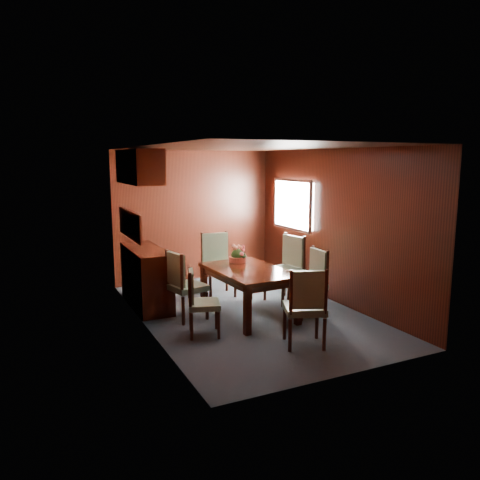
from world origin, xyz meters
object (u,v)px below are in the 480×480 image
sideboard (146,277)px  chair_right_near (312,278)px  chair_left_near (199,299)px  chair_head (306,303)px  dining_table (248,275)px  flower_centerpiece (238,253)px

sideboard → chair_right_near: 2.52m
sideboard → chair_left_near: (0.30, -1.50, 0.03)m
chair_right_near → chair_head: chair_head is taller
dining_table → flower_centerpiece: flower_centerpiece is taller
dining_table → chair_right_near: size_ratio=1.55×
flower_centerpiece → sideboard: bearing=155.1°
sideboard → chair_head: chair_head is taller
chair_head → flower_centerpiece: bearing=112.3°
sideboard → chair_head: 2.76m
chair_head → flower_centerpiece: size_ratio=3.46×
chair_right_near → flower_centerpiece: chair_right_near is taller
chair_right_near → flower_centerpiece: 1.19m
chair_head → dining_table: bearing=115.2°
dining_table → chair_right_near: bearing=-27.3°
chair_left_near → flower_centerpiece: (0.98, 0.91, 0.34)m
chair_left_near → chair_head: bearing=64.8°
sideboard → dining_table: bearing=-41.7°
sideboard → chair_right_near: chair_right_near is taller
sideboard → dining_table: 1.63m
sideboard → chair_head: (1.30, -2.44, 0.10)m
sideboard → chair_right_near: size_ratio=1.44×
sideboard → flower_centerpiece: bearing=-24.9°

